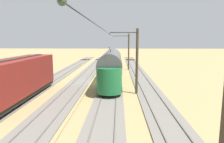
% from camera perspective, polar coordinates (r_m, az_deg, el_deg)
% --- Properties ---
extents(ground_plane, '(220.00, 220.00, 0.00)m').
position_cam_1_polar(ground_plane, '(27.53, -4.62, -3.05)').
color(ground_plane, '#937F51').
extents(track_streetcar_siding, '(2.80, 80.00, 0.18)m').
position_cam_1_polar(track_streetcar_siding, '(27.86, 8.79, -2.87)').
color(track_streetcar_siding, '#666059').
rests_on(track_streetcar_siding, ground).
extents(track_adjacent_siding, '(2.80, 80.00, 0.18)m').
position_cam_1_polar(track_adjacent_siding, '(27.67, -0.11, -2.85)').
color(track_adjacent_siding, '#666059').
rests_on(track_adjacent_siding, ground).
extents(track_third_siding, '(2.80, 80.00, 0.18)m').
position_cam_1_polar(track_third_siding, '(28.14, -8.92, -2.76)').
color(track_third_siding, '#666059').
rests_on(track_third_siding, ground).
extents(track_outer_siding, '(2.80, 80.00, 0.18)m').
position_cam_1_polar(track_outer_siding, '(29.25, -17.24, -2.61)').
color(track_outer_siding, '#666059').
rests_on(track_outer_siding, ground).
extents(vintage_streetcar, '(2.65, 16.21, 4.88)m').
position_cam_1_polar(vintage_streetcar, '(26.82, -0.14, 1.54)').
color(vintage_streetcar, '#196033').
rests_on(vintage_streetcar, ground).
extents(coach_adjacent, '(2.96, 11.73, 3.85)m').
position_cam_1_polar(coach_adjacent, '(21.24, -24.90, -1.47)').
color(coach_adjacent, maroon).
rests_on(coach_adjacent, ground).
extents(catenary_pole_foreground, '(3.08, 0.28, 6.84)m').
position_cam_1_polar(catenary_pole_foreground, '(38.94, 4.59, 5.77)').
color(catenary_pole_foreground, '#423323').
rests_on(catenary_pole_foreground, ground).
extents(catenary_pole_mid_near, '(3.08, 0.28, 6.84)m').
position_cam_1_polar(catenary_pole_mid_near, '(21.30, 6.82, 3.21)').
color(catenary_pole_mid_near, '#423323').
rests_on(catenary_pole_mid_near, ground).
extents(overhead_wire_run, '(2.88, 39.45, 0.18)m').
position_cam_1_polar(overhead_wire_run, '(21.93, -0.41, 10.51)').
color(overhead_wire_run, black).
rests_on(overhead_wire_run, ground).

